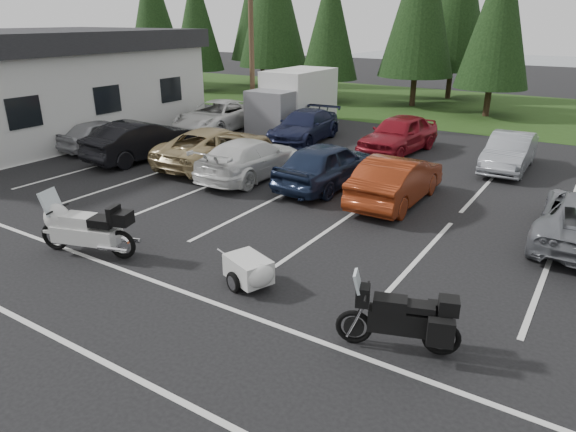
{
  "coord_description": "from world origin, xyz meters",
  "views": [
    {
      "loc": [
        6.59,
        -10.39,
        5.48
      ],
      "look_at": [
        0.25,
        -0.5,
        0.91
      ],
      "focal_mm": 32.0,
      "sensor_mm": 36.0,
      "label": 1
    }
  ],
  "objects_px": {
    "car_far_0": "(218,116)",
    "car_near_2": "(217,147)",
    "car_far_2": "(399,134)",
    "adventure_motorcycle": "(399,313)",
    "utility_pole": "(251,33)",
    "car_far_3": "(509,152)",
    "car_near_1": "(142,140)",
    "car_near_3": "(251,158)",
    "box_truck": "(289,100)",
    "car_near_4": "(327,164)",
    "touring_motorcycle": "(85,224)",
    "car_far_1": "(304,126)",
    "building": "(20,84)",
    "car_near_0": "(103,134)",
    "cargo_trailer": "(248,272)",
    "car_near_5": "(397,180)"
  },
  "relations": [
    {
      "from": "utility_pole",
      "to": "car_near_2",
      "type": "xyz_separation_m",
      "value": [
        3.63,
        -7.34,
        -3.95
      ]
    },
    {
      "from": "car_far_1",
      "to": "car_near_3",
      "type": "bearing_deg",
      "value": -82.96
    },
    {
      "from": "building",
      "to": "car_far_1",
      "type": "height_order",
      "value": "building"
    },
    {
      "from": "car_near_0",
      "to": "car_near_1",
      "type": "distance_m",
      "value": 2.8
    },
    {
      "from": "box_truck",
      "to": "car_near_4",
      "type": "xyz_separation_m",
      "value": [
        6.58,
        -7.89,
        -0.66
      ]
    },
    {
      "from": "car_near_0",
      "to": "car_near_3",
      "type": "height_order",
      "value": "car_near_3"
    },
    {
      "from": "cargo_trailer",
      "to": "adventure_motorcycle",
      "type": "bearing_deg",
      "value": 14.05
    },
    {
      "from": "box_truck",
      "to": "car_far_2",
      "type": "xyz_separation_m",
      "value": [
        6.86,
        -2.03,
        -0.65
      ]
    },
    {
      "from": "utility_pole",
      "to": "car_far_3",
      "type": "bearing_deg",
      "value": -7.69
    },
    {
      "from": "box_truck",
      "to": "car_near_1",
      "type": "xyz_separation_m",
      "value": [
        -1.57,
        -8.75,
        -0.66
      ]
    },
    {
      "from": "car_near_1",
      "to": "car_near_4",
      "type": "xyz_separation_m",
      "value": [
        8.15,
        0.86,
        -0.0
      ]
    },
    {
      "from": "car_near_5",
      "to": "adventure_motorcycle",
      "type": "bearing_deg",
      "value": 111.45
    },
    {
      "from": "touring_motorcycle",
      "to": "car_far_3",
      "type": "bearing_deg",
      "value": 44.93
    },
    {
      "from": "car_near_0",
      "to": "car_near_1",
      "type": "bearing_deg",
      "value": 175.12
    },
    {
      "from": "car_far_0",
      "to": "car_near_2",
      "type": "bearing_deg",
      "value": -55.33
    },
    {
      "from": "building",
      "to": "car_near_3",
      "type": "bearing_deg",
      "value": 0.38
    },
    {
      "from": "box_truck",
      "to": "car_far_1",
      "type": "height_order",
      "value": "box_truck"
    },
    {
      "from": "box_truck",
      "to": "cargo_trailer",
      "type": "bearing_deg",
      "value": -60.42
    },
    {
      "from": "box_truck",
      "to": "car_far_3",
      "type": "relative_size",
      "value": 1.34
    },
    {
      "from": "car_near_2",
      "to": "car_far_0",
      "type": "xyz_separation_m",
      "value": [
        -4.27,
        5.15,
        0.0
      ]
    },
    {
      "from": "car_near_1",
      "to": "car_far_2",
      "type": "xyz_separation_m",
      "value": [
        8.43,
        6.72,
        0.01
      ]
    },
    {
      "from": "car_near_5",
      "to": "touring_motorcycle",
      "type": "height_order",
      "value": "touring_motorcycle"
    },
    {
      "from": "car_near_4",
      "to": "touring_motorcycle",
      "type": "relative_size",
      "value": 1.59
    },
    {
      "from": "car_near_3",
      "to": "touring_motorcycle",
      "type": "relative_size",
      "value": 1.68
    },
    {
      "from": "car_near_3",
      "to": "adventure_motorcycle",
      "type": "height_order",
      "value": "adventure_motorcycle"
    },
    {
      "from": "car_far_0",
      "to": "car_far_2",
      "type": "height_order",
      "value": "car_far_2"
    },
    {
      "from": "car_near_4",
      "to": "car_near_2",
      "type": "bearing_deg",
      "value": 2.98
    },
    {
      "from": "utility_pole",
      "to": "car_far_2",
      "type": "bearing_deg",
      "value": -9.8
    },
    {
      "from": "car_near_3",
      "to": "car_near_4",
      "type": "distance_m",
      "value": 2.92
    },
    {
      "from": "car_near_2",
      "to": "car_near_4",
      "type": "bearing_deg",
      "value": 178.14
    },
    {
      "from": "car_near_3",
      "to": "building",
      "type": "bearing_deg",
      "value": -0.41
    },
    {
      "from": "car_near_2",
      "to": "car_near_3",
      "type": "relative_size",
      "value": 1.11
    },
    {
      "from": "car_near_1",
      "to": "car_near_3",
      "type": "height_order",
      "value": "car_near_1"
    },
    {
      "from": "utility_pole",
      "to": "car_near_4",
      "type": "xyz_separation_m",
      "value": [
        8.58,
        -7.39,
        -3.91
      ]
    },
    {
      "from": "car_near_2",
      "to": "car_far_2",
      "type": "xyz_separation_m",
      "value": [
        5.23,
        5.81,
        0.05
      ]
    },
    {
      "from": "car_near_4",
      "to": "car_far_2",
      "type": "relative_size",
      "value": 0.98
    },
    {
      "from": "car_far_0",
      "to": "car_far_1",
      "type": "distance_m",
      "value": 5.02
    },
    {
      "from": "car_far_2",
      "to": "adventure_motorcycle",
      "type": "relative_size",
      "value": 1.97
    },
    {
      "from": "utility_pole",
      "to": "car_near_4",
      "type": "distance_m",
      "value": 11.98
    },
    {
      "from": "car_near_0",
      "to": "adventure_motorcycle",
      "type": "relative_size",
      "value": 1.66
    },
    {
      "from": "utility_pole",
      "to": "car_far_1",
      "type": "distance_m",
      "value": 6.21
    },
    {
      "from": "car_near_4",
      "to": "box_truck",
      "type": "bearing_deg",
      "value": -46.63
    },
    {
      "from": "car_far_1",
      "to": "adventure_motorcycle",
      "type": "height_order",
      "value": "adventure_motorcycle"
    },
    {
      "from": "car_near_2",
      "to": "car_near_4",
      "type": "distance_m",
      "value": 4.95
    },
    {
      "from": "touring_motorcycle",
      "to": "car_far_2",
      "type": "bearing_deg",
      "value": 62.08
    },
    {
      "from": "car_near_5",
      "to": "car_near_1",
      "type": "bearing_deg",
      "value": 2.96
    },
    {
      "from": "car_near_4",
      "to": "car_far_2",
      "type": "height_order",
      "value": "car_far_2"
    },
    {
      "from": "car_near_4",
      "to": "utility_pole",
      "type": "bearing_deg",
      "value": -37.2
    },
    {
      "from": "car_near_1",
      "to": "adventure_motorcycle",
      "type": "xyz_separation_m",
      "value": [
        13.65,
        -6.69,
        -0.07
      ]
    },
    {
      "from": "car_far_0",
      "to": "adventure_motorcycle",
      "type": "relative_size",
      "value": 2.28
    }
  ]
}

